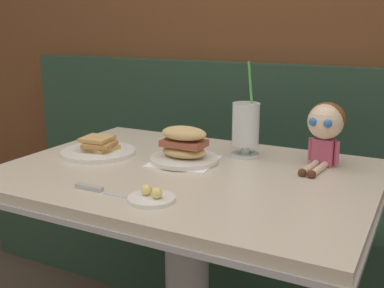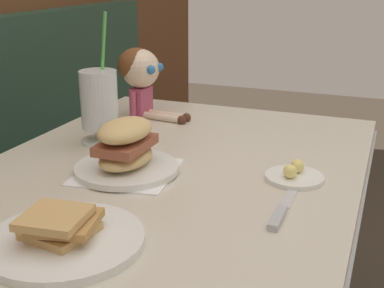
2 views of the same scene
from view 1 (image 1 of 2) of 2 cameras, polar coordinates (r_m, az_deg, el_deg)
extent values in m
cube|color=brown|center=(2.17, 10.62, 14.96)|extent=(4.40, 0.08, 2.40)
cube|color=#233D2D|center=(2.12, 7.10, -12.14)|extent=(2.60, 0.48, 0.45)
cube|color=#233D2D|center=(2.13, 9.32, 2.14)|extent=(2.60, 0.10, 0.55)
cube|color=beige|center=(1.43, -0.64, -3.72)|extent=(1.10, 0.80, 0.03)
cube|color=#B7BABF|center=(1.44, -0.63, -4.59)|extent=(1.11, 0.81, 0.02)
cylinder|color=#A5A8AD|center=(1.58, -0.60, -16.15)|extent=(0.14, 0.14, 0.65)
cylinder|color=white|center=(1.63, -11.26, -0.96)|extent=(0.25, 0.25, 0.01)
cube|color=tan|center=(1.63, -10.97, -0.44)|extent=(0.11, 0.11, 0.01)
cube|color=#B78447|center=(1.61, -11.13, -0.02)|extent=(0.11, 0.11, 0.01)
cube|color=tan|center=(1.63, -11.42, 0.63)|extent=(0.11, 0.11, 0.01)
cylinder|color=silver|center=(1.58, 6.42, -1.31)|extent=(0.10, 0.10, 0.01)
cylinder|color=silver|center=(1.57, 6.44, -0.61)|extent=(0.03, 0.03, 0.03)
cylinder|color=silver|center=(1.55, 6.53, 2.42)|extent=(0.09, 0.09, 0.14)
cylinder|color=#ADE0A8|center=(1.56, 6.52, 2.00)|extent=(0.08, 0.08, 0.12)
cylinder|color=#51B74C|center=(1.53, 7.18, 5.84)|extent=(0.02, 0.04, 0.22)
cube|color=white|center=(1.51, -0.96, -2.11)|extent=(0.23, 0.23, 0.00)
cylinder|color=white|center=(1.51, -0.96, -1.82)|extent=(0.22, 0.22, 0.01)
ellipsoid|color=tan|center=(1.50, -0.97, -0.92)|extent=(0.15, 0.10, 0.04)
cube|color=#995138|center=(1.49, -0.97, 0.11)|extent=(0.14, 0.09, 0.02)
ellipsoid|color=tan|center=(1.48, -0.98, 1.31)|extent=(0.15, 0.10, 0.04)
cylinder|color=white|center=(1.19, -4.93, -6.63)|extent=(0.12, 0.12, 0.01)
sphere|color=#F4E07A|center=(1.20, -5.52, -5.54)|extent=(0.03, 0.03, 0.03)
sphere|color=#F4E07A|center=(1.17, -4.25, -5.95)|extent=(0.03, 0.03, 0.03)
cube|color=silver|center=(1.22, -7.88, -6.34)|extent=(0.14, 0.02, 0.00)
cube|color=#B2B5BA|center=(1.29, -12.35, -5.16)|extent=(0.09, 0.02, 0.01)
cube|color=#B74C6B|center=(1.52, 15.63, -0.96)|extent=(0.07, 0.05, 0.08)
sphere|color=beige|center=(1.49, 15.88, 2.65)|extent=(0.11, 0.11, 0.11)
ellipsoid|color=brown|center=(1.50, 16.04, 3.02)|extent=(0.12, 0.12, 0.10)
sphere|color=#2D6BB2|center=(1.46, 14.48, 2.60)|extent=(0.03, 0.03, 0.03)
sphere|color=#2D6BB2|center=(1.44, 16.13, 2.38)|extent=(0.03, 0.03, 0.03)
cylinder|color=beige|center=(1.46, 14.04, -2.81)|extent=(0.03, 0.12, 0.02)
cylinder|color=beige|center=(1.45, 15.08, -2.98)|extent=(0.03, 0.12, 0.02)
sphere|color=#4C2819|center=(1.40, 13.20, -3.43)|extent=(0.03, 0.03, 0.03)
sphere|color=#4C2819|center=(1.39, 14.28, -3.61)|extent=(0.03, 0.03, 0.03)
cylinder|color=#B74C6B|center=(1.53, 14.18, -0.58)|extent=(0.02, 0.02, 0.07)
cylinder|color=#B74C6B|center=(1.50, 17.12, -1.02)|extent=(0.02, 0.02, 0.07)
camera|label=2|loc=(1.76, -37.39, 10.97)|focal=48.51mm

